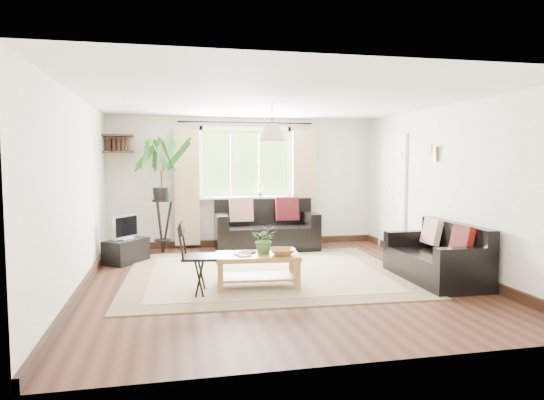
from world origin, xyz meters
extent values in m
plane|color=black|center=(0.00, 0.00, 0.00)|extent=(5.50, 5.50, 0.00)
plane|color=white|center=(0.00, 0.00, 2.40)|extent=(5.50, 5.50, 0.00)
cube|color=white|center=(0.00, 2.75, 1.20)|extent=(5.00, 0.02, 2.40)
cube|color=white|center=(0.00, -2.75, 1.20)|extent=(5.00, 0.02, 2.40)
cube|color=white|center=(-2.50, 0.00, 1.20)|extent=(0.02, 5.50, 2.40)
cube|color=white|center=(2.50, 0.00, 1.20)|extent=(0.02, 5.50, 2.40)
cube|color=beige|center=(-0.09, 0.41, 0.01)|extent=(4.00, 3.48, 0.02)
cube|color=silver|center=(2.47, 1.70, 1.00)|extent=(0.06, 0.96, 2.06)
imported|color=#386227|center=(-0.24, -0.26, 0.61)|extent=(0.38, 0.35, 0.36)
imported|color=olive|center=(-0.04, -0.43, 0.47)|extent=(0.35, 0.35, 0.08)
imported|color=white|center=(-0.61, -0.37, 0.44)|extent=(0.22, 0.26, 0.02)
imported|color=#552E22|center=(-0.53, -0.17, 0.44)|extent=(0.29, 0.30, 0.02)
cube|color=black|center=(-2.09, 1.58, 0.19)|extent=(0.72, 0.79, 0.37)
imported|color=#2D6023|center=(0.25, 2.63, 1.06)|extent=(0.14, 0.10, 0.27)
camera|label=1|loc=(-1.43, -6.25, 1.61)|focal=32.00mm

